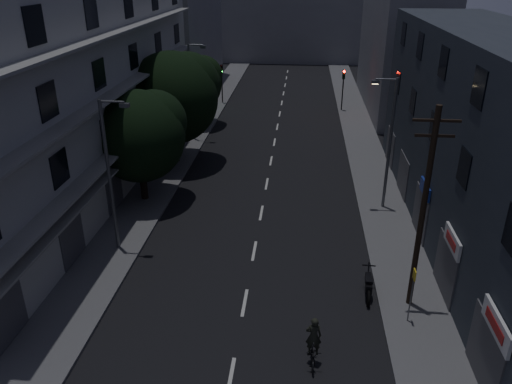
% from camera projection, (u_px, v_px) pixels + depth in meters
% --- Properties ---
extents(ground, '(160.00, 160.00, 0.00)m').
position_uv_depth(ground, '(271.00, 159.00, 39.27)').
color(ground, black).
rests_on(ground, ground).
extents(sidewalk_left, '(3.00, 90.00, 0.15)m').
position_uv_depth(sidewalk_left, '(178.00, 155.00, 39.88)').
color(sidewalk_left, '#565659').
rests_on(sidewalk_left, ground).
extents(sidewalk_right, '(3.00, 90.00, 0.15)m').
position_uv_depth(sidewalk_right, '(368.00, 161.00, 38.60)').
color(sidewalk_right, '#565659').
rests_on(sidewalk_right, ground).
extents(lane_markings, '(0.15, 60.50, 0.01)m').
position_uv_depth(lane_markings, '(276.00, 134.00, 44.93)').
color(lane_markings, beige).
rests_on(lane_markings, ground).
extents(building_left, '(7.00, 36.00, 14.00)m').
position_uv_depth(building_left, '(74.00, 87.00, 31.05)').
color(building_left, '#ADADA8').
rests_on(building_left, ground).
extents(building_right, '(6.19, 28.00, 11.00)m').
position_uv_depth(building_right, '(488.00, 142.00, 26.00)').
color(building_right, '#2A3039').
rests_on(building_right, ground).
extents(building_far_left, '(6.00, 20.00, 16.00)m').
position_uv_depth(building_far_left, '(182.00, 21.00, 57.81)').
color(building_far_left, slate).
rests_on(building_far_left, ground).
extents(building_far_right, '(6.00, 20.00, 13.00)m').
position_uv_depth(building_far_right, '(400.00, 44.00, 50.95)').
color(building_far_right, slate).
rests_on(building_far_right, ground).
extents(building_far_end, '(24.00, 8.00, 10.00)m').
position_uv_depth(building_far_end, '(291.00, 27.00, 77.96)').
color(building_far_end, slate).
rests_on(building_far_end, ground).
extents(tree_near, '(5.70, 5.70, 7.03)m').
position_uv_depth(tree_near, '(140.00, 133.00, 30.50)').
color(tree_near, black).
rests_on(tree_near, sidewalk_left).
extents(tree_mid, '(6.72, 6.72, 8.27)m').
position_uv_depth(tree_mid, '(173.00, 94.00, 36.29)').
color(tree_mid, black).
rests_on(tree_mid, sidewalk_left).
extents(tree_far, '(5.20, 5.20, 6.43)m').
position_uv_depth(tree_far, '(194.00, 82.00, 45.62)').
color(tree_far, black).
rests_on(tree_far, sidewalk_left).
extents(traffic_signal_far_right, '(0.28, 0.37, 4.10)m').
position_uv_depth(traffic_signal_far_right, '(343.00, 82.00, 50.66)').
color(traffic_signal_far_right, black).
rests_on(traffic_signal_far_right, sidewalk_right).
extents(traffic_signal_far_left, '(0.28, 0.37, 4.10)m').
position_uv_depth(traffic_signal_far_left, '(222.00, 76.00, 53.43)').
color(traffic_signal_far_left, black).
rests_on(traffic_signal_far_left, sidewalk_left).
extents(street_lamp_left_near, '(1.51, 0.25, 8.00)m').
position_uv_depth(street_lamp_left_near, '(111.00, 170.00, 24.86)').
color(street_lamp_left_near, '#57595E').
rests_on(street_lamp_left_near, sidewalk_left).
extents(street_lamp_right, '(1.51, 0.25, 8.00)m').
position_uv_depth(street_lamp_right, '(389.00, 138.00, 29.35)').
color(street_lamp_right, '#585A60').
rests_on(street_lamp_right, sidewalk_right).
extents(street_lamp_left_far, '(1.51, 0.25, 8.00)m').
position_uv_depth(street_lamp_left_far, '(192.00, 87.00, 41.54)').
color(street_lamp_left_far, slate).
rests_on(street_lamp_left_far, sidewalk_left).
extents(utility_pole, '(1.80, 0.24, 9.00)m').
position_uv_depth(utility_pole, '(423.00, 208.00, 20.31)').
color(utility_pole, black).
rests_on(utility_pole, sidewalk_right).
extents(bus_stop_sign, '(0.06, 0.35, 2.52)m').
position_uv_depth(bus_stop_sign, '(413.00, 286.00, 20.43)').
color(bus_stop_sign, '#595B60').
rests_on(bus_stop_sign, sidewalk_right).
extents(motorcycle, '(0.62, 2.14, 1.37)m').
position_uv_depth(motorcycle, '(368.00, 286.00, 22.77)').
color(motorcycle, black).
rests_on(motorcycle, ground).
extents(cyclist, '(0.63, 1.66, 2.08)m').
position_uv_depth(cyclist, '(313.00, 348.00, 18.86)').
color(cyclist, black).
rests_on(cyclist, ground).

